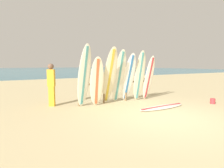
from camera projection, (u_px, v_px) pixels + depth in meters
ground_plane at (167, 118)px, 5.69m from camera, size 120.00×120.00×0.00m
ocean_water at (30, 70)px, 56.15m from camera, size 120.00×80.00×0.01m
surfboard_rack at (115, 87)px, 8.10m from camera, size 3.57×0.09×1.05m
surfboard_leaning_far_left at (84, 77)px, 6.90m from camera, size 0.56×0.84×2.51m
surfboard_leaning_left at (97, 82)px, 7.14m from camera, size 0.67×0.73×2.04m
surfboard_leaning_center_left at (110, 77)px, 7.44m from camera, size 0.73×1.29×2.44m
surfboard_leaning_center at (119, 77)px, 7.82m from camera, size 0.58×0.85×2.38m
surfboard_leaning_center_right at (129, 78)px, 8.08m from camera, size 0.66×0.99×2.23m
surfboard_leaning_right at (140, 76)px, 8.27m from camera, size 0.57×0.61×2.37m
surfboard_leaning_far_right at (149, 78)px, 8.49m from camera, size 0.48×0.64×2.14m
surfboard_lying_on_sand at (162, 107)px, 7.04m from camera, size 2.28×0.62×0.08m
beachgoer_standing at (51, 83)px, 7.25m from camera, size 0.34×0.30×1.77m
sand_bucket at (213, 101)px, 7.77m from camera, size 0.21×0.21×0.23m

